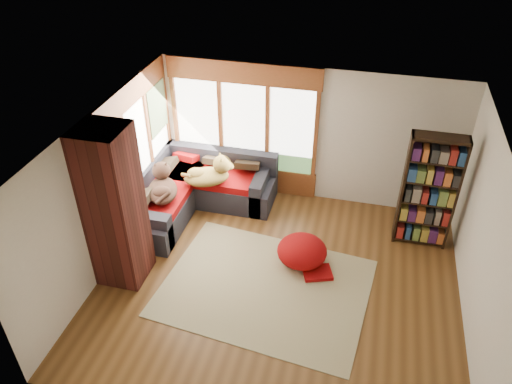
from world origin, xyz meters
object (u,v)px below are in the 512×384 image
at_px(sectional_sofa, 195,191).
at_px(dog_tan, 210,175).
at_px(brick_chimney, 114,208).
at_px(area_rug, 265,287).
at_px(dog_brindle, 162,187).
at_px(pouf, 302,251).
at_px(bookshelf, 429,192).

height_order(sectional_sofa, dog_tan, dog_tan).
xyz_separation_m(brick_chimney, sectional_sofa, (0.45, 2.05, -1.00)).
height_order(area_rug, dog_brindle, dog_brindle).
relative_size(area_rug, dog_tan, 3.21).
xyz_separation_m(sectional_sofa, pouf, (2.23, -1.11, -0.07)).
bearing_deg(brick_chimney, sectional_sofa, 77.71).
height_order(area_rug, bookshelf, bookshelf).
bearing_deg(area_rug, pouf, 58.81).
distance_m(area_rug, dog_brindle, 2.54).
bearing_deg(dog_tan, dog_brindle, -165.51).
xyz_separation_m(sectional_sofa, dog_brindle, (-0.33, -0.66, 0.46)).
relative_size(sectional_sofa, dog_brindle, 2.35).
xyz_separation_m(bookshelf, pouf, (-1.87, -1.01, -0.79)).
relative_size(sectional_sofa, dog_tan, 2.28).
relative_size(sectional_sofa, area_rug, 0.71).
relative_size(area_rug, bookshelf, 1.51).
distance_m(sectional_sofa, pouf, 2.49).
bearing_deg(bookshelf, sectional_sofa, 178.62).
bearing_deg(dog_brindle, area_rug, -140.85).
bearing_deg(dog_brindle, sectional_sofa, -48.61).
bearing_deg(area_rug, sectional_sofa, 134.20).
relative_size(brick_chimney, dog_tan, 2.70).
distance_m(brick_chimney, bookshelf, 4.95).
distance_m(brick_chimney, dog_tan, 2.17).
relative_size(brick_chimney, pouf, 3.19).
bearing_deg(bookshelf, area_rug, -143.01).
xyz_separation_m(sectional_sofa, bookshelf, (4.09, -0.10, 0.72)).
bearing_deg(area_rug, dog_brindle, 150.93).
xyz_separation_m(sectional_sofa, area_rug, (1.79, -1.84, -0.30)).
relative_size(brick_chimney, sectional_sofa, 1.18).
bearing_deg(area_rug, bookshelf, 36.99).
bearing_deg(bookshelf, brick_chimney, -156.76).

